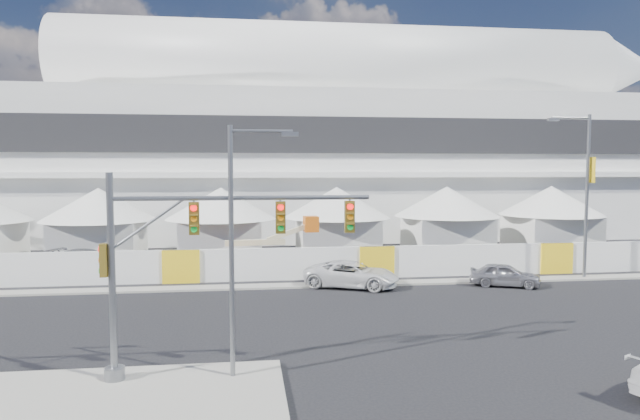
{
  "coord_description": "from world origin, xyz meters",
  "views": [
    {
      "loc": [
        -2.14,
        -20.18,
        6.94
      ],
      "look_at": [
        1.83,
        10.0,
        4.66
      ],
      "focal_mm": 32.0,
      "sensor_mm": 36.0,
      "label": 1
    }
  ],
  "objects": [
    {
      "name": "ground",
      "position": [
        0.0,
        0.0,
        0.0
      ],
      "size": [
        160.0,
        160.0,
        0.0
      ],
      "primitive_type": "plane",
      "color": "black",
      "rests_on": "ground"
    },
    {
      "name": "median_island",
      "position": [
        -6.0,
        -3.0,
        0.07
      ],
      "size": [
        10.0,
        5.0,
        0.15
      ],
      "primitive_type": "cube",
      "color": "gray",
      "rests_on": "ground"
    },
    {
      "name": "far_curb",
      "position": [
        20.0,
        12.5,
        0.06
      ],
      "size": [
        80.0,
        1.2,
        0.12
      ],
      "primitive_type": "cube",
      "color": "gray",
      "rests_on": "ground"
    },
    {
      "name": "stadium",
      "position": [
        8.71,
        41.5,
        9.45
      ],
      "size": [
        80.0,
        24.8,
        21.98
      ],
      "color": "silver",
      "rests_on": "ground"
    },
    {
      "name": "tent_row",
      "position": [
        0.5,
        24.0,
        3.15
      ],
      "size": [
        53.4,
        8.4,
        5.4
      ],
      "color": "silver",
      "rests_on": "ground"
    },
    {
      "name": "hoarding_fence",
      "position": [
        6.0,
        14.5,
        1.0
      ],
      "size": [
        70.0,
        0.25,
        2.0
      ],
      "primitive_type": "cube",
      "color": "silver",
      "rests_on": "ground"
    },
    {
      "name": "sedan_silver",
      "position": [
        12.86,
        11.01,
        0.68
      ],
      "size": [
        3.04,
        4.3,
        1.36
      ],
      "primitive_type": "imported",
      "rotation": [
        0.0,
        0.0,
        1.17
      ],
      "color": "#A4A3A8",
      "rests_on": "ground"
    },
    {
      "name": "pickup_curb",
      "position": [
        3.93,
        11.93,
        0.76
      ],
      "size": [
        4.45,
        6.0,
        1.52
      ],
      "primitive_type": "imported",
      "rotation": [
        0.0,
        0.0,
        1.17
      ],
      "color": "silver",
      "rests_on": "ground"
    },
    {
      "name": "lot_car_a",
      "position": [
        19.99,
        19.08,
        0.64
      ],
      "size": [
        3.24,
        4.01,
        1.28
      ],
      "primitive_type": "imported",
      "rotation": [
        0.0,
        0.0,
        1.0
      ],
      "color": "white",
      "rests_on": "ground"
    },
    {
      "name": "lot_car_b",
      "position": [
        24.68,
        18.35,
        0.72
      ],
      "size": [
        2.68,
        4.52,
        1.44
      ],
      "primitive_type": "imported",
      "rotation": [
        0.0,
        0.0,
        1.33
      ],
      "color": "black",
      "rests_on": "ground"
    },
    {
      "name": "lot_car_c",
      "position": [
        -12.41,
        18.35,
        0.79
      ],
      "size": [
        4.23,
        5.85,
        1.57
      ],
      "primitive_type": "imported",
      "rotation": [
        0.0,
        0.0,
        1.15
      ],
      "color": "#ADADB2",
      "rests_on": "ground"
    },
    {
      "name": "traffic_mast",
      "position": [
        -4.41,
        -1.68,
        3.86
      ],
      "size": [
        8.62,
        0.64,
        6.63
      ],
      "color": "gray",
      "rests_on": "median_island"
    },
    {
      "name": "streetlight_median",
      "position": [
        -2.38,
        -1.81,
        4.81
      ],
      "size": [
        2.25,
        0.23,
        8.12
      ],
      "color": "slate",
      "rests_on": "median_island"
    },
    {
      "name": "streetlight_curb",
      "position": [
        18.56,
        12.5,
        5.9
      ],
      "size": [
        3.01,
        0.68,
        10.17
      ],
      "color": "slate",
      "rests_on": "ground"
    },
    {
      "name": "boom_lift",
      "position": [
        -2.05,
        16.8,
        0.99
      ],
      "size": [
        7.34,
        1.93,
        3.7
      ],
      "rotation": [
        0.0,
        0.0,
        0.08
      ],
      "color": "#C95B12",
      "rests_on": "ground"
    }
  ]
}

